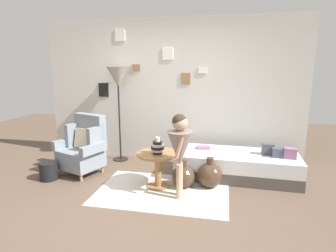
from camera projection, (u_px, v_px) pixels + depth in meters
ground_plane at (142, 206)px, 3.58m from camera, size 12.00×12.00×0.00m
gallery_wall at (171, 91)px, 5.17m from camera, size 4.80×0.12×2.60m
rug at (163, 191)px, 3.97m from camera, size 1.84×1.23×0.01m
armchair at (84, 147)px, 4.60m from camera, size 0.88×0.77×0.97m
daybed at (236, 165)px, 4.47m from camera, size 1.93×0.87×0.40m
pillow_head at (290, 153)px, 4.15m from camera, size 0.19×0.14×0.16m
pillow_mid at (279, 153)px, 4.21m from camera, size 0.20×0.12×0.14m
pillow_back at (268, 149)px, 4.33m from camera, size 0.17×0.13×0.18m
side_table at (158, 162)px, 4.06m from camera, size 0.62×0.62×0.52m
vase_striped at (158, 147)px, 3.97m from camera, size 0.19×0.19×0.24m
floor_lamp at (118, 80)px, 5.02m from camera, size 0.39×0.39×1.74m
person_child at (180, 145)px, 3.64m from camera, size 0.34×0.34×1.15m
book_on_daybed at (203, 148)px, 4.67m from camera, size 0.24×0.19×0.03m
demijohn_near at (183, 176)px, 4.08m from camera, size 0.34×0.34×0.42m
demijohn_far at (210, 175)px, 4.09m from camera, size 0.37×0.37×0.45m
magazine_basket at (49, 171)px, 4.38m from camera, size 0.28×0.28×0.28m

